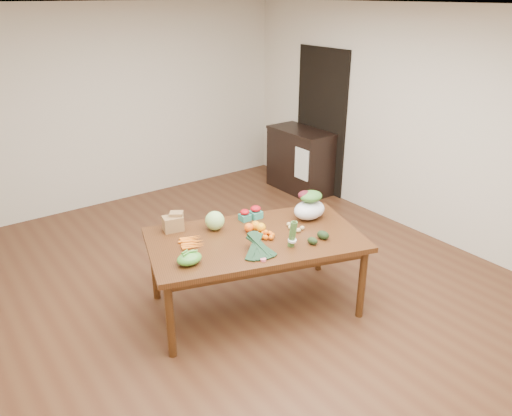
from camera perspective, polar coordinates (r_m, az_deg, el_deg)
floor at (r=5.27m, az=-1.17°, el=-8.66°), size 6.00×6.00×0.00m
ceiling at (r=4.46m, az=-1.48°, el=22.16°), size 5.00×6.00×0.02m
room_walls at (r=4.69m, az=-1.31°, el=5.44°), size 5.02×6.02×2.70m
dining_table at (r=4.73m, az=-0.10°, el=-7.42°), size 2.15×1.60×0.75m
doorway_dark at (r=7.49m, az=7.41°, el=9.76°), size 0.02×1.00×2.10m
cabinet at (r=7.57m, az=5.05°, el=5.45°), size 0.52×1.02×0.94m
dish_towel at (r=7.14m, az=5.24°, el=5.01°), size 0.02×0.28×0.45m
paper_bag at (r=4.70m, az=-9.48°, el=-1.59°), size 0.29×0.26×0.17m
cabbage at (r=4.67m, az=-4.73°, el=-1.45°), size 0.18×0.18×0.18m
strawberry_basket_a at (r=4.86m, az=-1.29°, el=-0.93°), size 0.12×0.12×0.09m
strawberry_basket_b at (r=4.91m, az=-0.04°, el=-0.59°), size 0.14×0.14×0.10m
orange_a at (r=4.63m, az=-0.84°, el=-2.25°), size 0.08×0.08×0.08m
orange_b at (r=4.66m, az=-0.04°, el=-2.02°), size 0.09×0.09×0.09m
orange_c at (r=4.63m, az=0.57°, el=-2.24°), size 0.09×0.09×0.09m
mandarin_cluster at (r=4.53m, az=1.14°, el=-2.93°), size 0.23×0.23×0.08m
carrots at (r=4.47m, az=-7.29°, el=-3.86°), size 0.28×0.30×0.03m
snap_pea_bag at (r=4.13m, az=-7.63°, el=-5.75°), size 0.22×0.16×0.10m
kale_bunch at (r=4.21m, az=0.38°, el=-4.47°), size 0.43×0.48×0.16m
asparagus_bundle at (r=4.33m, az=4.19°, el=-2.99°), size 0.11×0.14×0.26m
potato_a at (r=4.69m, az=3.99°, el=-2.21°), size 0.05×0.05×0.05m
potato_b at (r=4.64m, az=4.86°, el=-2.56°), size 0.05×0.05×0.04m
potato_c at (r=4.72m, az=4.33°, el=-2.13°), size 0.05×0.04×0.04m
potato_d at (r=4.76m, az=3.78°, el=-1.87°), size 0.05×0.04×0.04m
potato_e at (r=4.70m, az=5.30°, el=-2.27°), size 0.05×0.04×0.04m
avocado_a at (r=4.44m, az=6.47°, el=-3.75°), size 0.09×0.11×0.07m
avocado_b at (r=4.54m, az=7.67°, el=-3.08°), size 0.11×0.14×0.08m
salad_bag at (r=4.89m, az=6.13°, el=0.18°), size 0.39×0.34×0.26m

